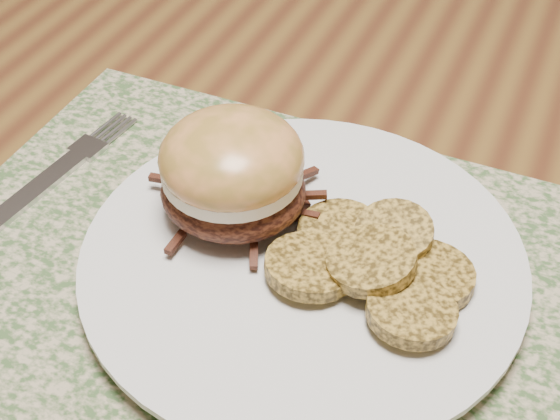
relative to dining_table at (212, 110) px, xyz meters
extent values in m
cube|color=brown|center=(0.00, 0.00, 0.06)|extent=(1.50, 0.90, 0.04)
cube|color=#3B582D|center=(0.17, -0.25, 0.08)|extent=(0.45, 0.33, 0.00)
cylinder|color=silver|center=(0.19, -0.23, 0.09)|extent=(0.26, 0.26, 0.02)
ellipsoid|color=black|center=(0.13, -0.22, 0.12)|extent=(0.09, 0.09, 0.04)
cylinder|color=beige|center=(0.13, -0.22, 0.14)|extent=(0.09, 0.09, 0.01)
ellipsoid|color=#C78041|center=(0.13, -0.22, 0.15)|extent=(0.09, 0.09, 0.05)
cylinder|color=#A88231|center=(0.20, -0.21, 0.10)|extent=(0.07, 0.07, 0.01)
cylinder|color=#A88231|center=(0.24, -0.20, 0.11)|extent=(0.07, 0.07, 0.02)
cylinder|color=#A88231|center=(0.26, -0.22, 0.10)|extent=(0.06, 0.06, 0.02)
cylinder|color=#A88231|center=(0.20, -0.25, 0.11)|extent=(0.08, 0.08, 0.02)
cylinder|color=#A88231|center=(0.23, -0.24, 0.12)|extent=(0.07, 0.07, 0.02)
cylinder|color=#A88231|center=(0.26, -0.26, 0.11)|extent=(0.07, 0.07, 0.01)
cube|color=#B4B4BB|center=(-0.01, -0.26, 0.09)|extent=(0.03, 0.14, 0.00)
cube|color=#B4B4BB|center=(0.00, -0.18, 0.09)|extent=(0.03, 0.02, 0.00)
camera|label=1|loc=(0.31, -0.54, 0.45)|focal=50.00mm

